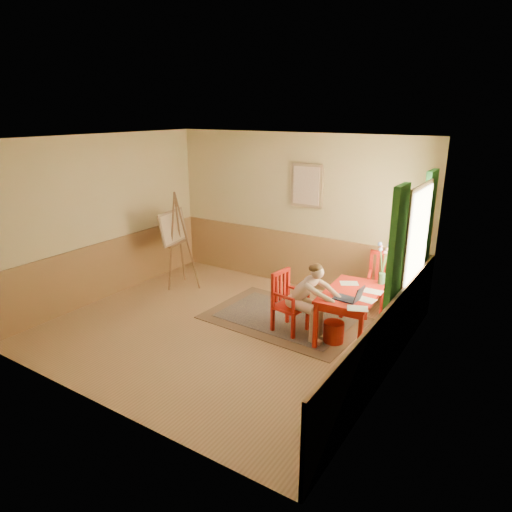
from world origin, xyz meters
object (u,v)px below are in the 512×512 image
Objects in this scene: table at (352,297)px; laptop at (350,297)px; chair_back at (382,285)px; figure at (307,297)px; chair_left at (288,302)px; easel at (175,231)px.

laptop is (0.09, -0.31, 0.14)m from table.
laptop is at bearing -91.69° from chair_back.
figure is at bearing -116.94° from chair_back.
figure is 0.65m from laptop.
chair_left is 0.80× the size of figure.
table is 0.93m from chair_left.
chair_back is at bearing 88.31° from laptop.
chair_left reaches higher than table.
chair_back is 0.90× the size of figure.
figure is (-0.67, -1.32, 0.12)m from chair_back.
chair_back is 3.77m from easel.
easel is (-3.65, -0.76, 0.54)m from chair_back.
laptop is at bearing -73.39° from table.
laptop is (0.96, -0.03, 0.30)m from chair_left.
figure reaches higher than chair_back.
figure reaches higher than chair_left.
chair_back is at bearing 11.77° from easel.
easel reaches higher than laptop.
chair_left is at bearing -161.73° from table.
laptop is (0.63, 0.01, 0.13)m from figure.
chair_left is at bearing -11.02° from easel.
table is 1.07× the size of figure.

